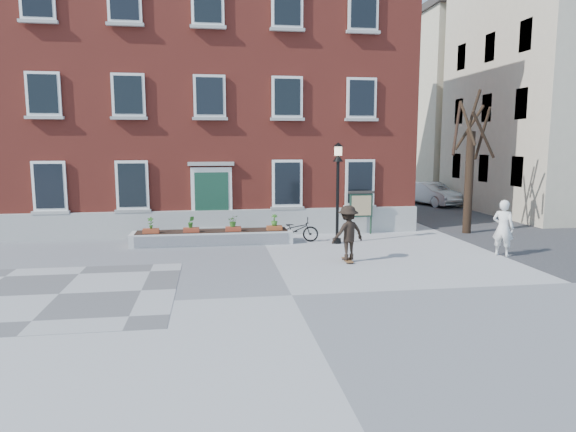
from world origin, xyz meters
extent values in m
plane|color=#969698|center=(0.00, 0.00, 0.00)|extent=(100.00, 100.00, 0.00)
cube|color=#525255|center=(-6.00, 1.00, 0.01)|extent=(6.00, 6.00, 0.01)
imported|color=black|center=(1.27, 7.18, 0.48)|extent=(1.91, 0.95, 0.96)
imported|color=silver|center=(11.73, 17.89, 0.72)|extent=(2.69, 4.60, 1.43)
imported|color=white|center=(7.98, 3.54, 0.99)|extent=(0.83, 0.85, 1.97)
cube|color=#963529|center=(-2.00, 14.00, 6.00)|extent=(18.00, 10.00, 12.00)
cube|color=#ABABA6|center=(-2.00, 8.88, 0.55)|extent=(18.00, 0.24, 1.10)
cube|color=gray|center=(-2.00, 8.75, 0.10)|extent=(2.60, 0.80, 0.20)
cube|color=#9C9C97|center=(-2.00, 8.90, 0.30)|extent=(2.20, 0.50, 0.20)
cube|color=white|center=(-2.00, 8.92, 1.65)|extent=(1.70, 0.12, 2.50)
cube|color=#153C2A|center=(-2.00, 8.87, 1.55)|extent=(1.40, 0.06, 2.30)
cube|color=#9D9D98|center=(-2.00, 8.88, 3.05)|extent=(1.90, 0.25, 0.15)
cube|color=white|center=(-8.40, 8.90, 2.20)|extent=(1.30, 0.10, 2.00)
cube|color=black|center=(-8.40, 8.85, 2.20)|extent=(1.08, 0.04, 1.78)
cube|color=#A9A9A4|center=(-8.40, 8.84, 1.14)|extent=(1.44, 0.20, 0.12)
cube|color=white|center=(-8.40, 8.90, 5.80)|extent=(1.30, 0.10, 1.70)
cube|color=black|center=(-8.40, 8.85, 5.80)|extent=(1.08, 0.04, 1.48)
cube|color=#A9AAA4|center=(-8.40, 8.84, 4.89)|extent=(1.44, 0.20, 0.12)
cube|color=#AAA9A4|center=(-8.40, 8.84, 8.49)|extent=(1.44, 0.20, 0.12)
cube|color=white|center=(-5.20, 8.90, 2.20)|extent=(1.30, 0.10, 2.00)
cube|color=black|center=(-5.20, 8.85, 2.20)|extent=(1.08, 0.04, 1.78)
cube|color=gray|center=(-5.20, 8.84, 1.14)|extent=(1.44, 0.20, 0.12)
cube|color=silver|center=(-5.20, 8.90, 5.80)|extent=(1.30, 0.10, 1.70)
cube|color=black|center=(-5.20, 8.85, 5.80)|extent=(1.08, 0.04, 1.48)
cube|color=gray|center=(-5.20, 8.84, 4.89)|extent=(1.44, 0.20, 0.12)
cube|color=white|center=(-5.20, 8.90, 9.40)|extent=(1.30, 0.10, 1.70)
cube|color=black|center=(-5.20, 8.85, 9.40)|extent=(1.08, 0.04, 1.48)
cube|color=#9F9F9A|center=(-5.20, 8.84, 8.49)|extent=(1.44, 0.20, 0.12)
cube|color=silver|center=(-2.00, 8.90, 5.80)|extent=(1.30, 0.10, 1.70)
cube|color=black|center=(-2.00, 8.85, 5.80)|extent=(1.08, 0.04, 1.48)
cube|color=#959591|center=(-2.00, 8.84, 4.89)|extent=(1.44, 0.20, 0.12)
cube|color=white|center=(-2.00, 8.90, 9.40)|extent=(1.30, 0.10, 1.70)
cube|color=black|center=(-2.00, 8.85, 9.40)|extent=(1.08, 0.04, 1.48)
cube|color=#A7A7A2|center=(-2.00, 8.84, 8.49)|extent=(1.44, 0.20, 0.12)
cube|color=white|center=(1.20, 8.90, 2.20)|extent=(1.30, 0.10, 2.00)
cube|color=black|center=(1.20, 8.85, 2.20)|extent=(1.08, 0.04, 1.78)
cube|color=gray|center=(1.20, 8.84, 1.14)|extent=(1.44, 0.20, 0.12)
cube|color=white|center=(1.20, 8.90, 5.80)|extent=(1.30, 0.10, 1.70)
cube|color=black|center=(1.20, 8.85, 5.80)|extent=(1.08, 0.04, 1.48)
cube|color=#9A9A95|center=(1.20, 8.84, 4.89)|extent=(1.44, 0.20, 0.12)
cube|color=white|center=(1.20, 8.90, 9.40)|extent=(1.30, 0.10, 1.70)
cube|color=black|center=(1.20, 8.85, 9.40)|extent=(1.08, 0.04, 1.48)
cube|color=#9C9C97|center=(1.20, 8.84, 8.49)|extent=(1.44, 0.20, 0.12)
cube|color=silver|center=(4.40, 8.90, 2.20)|extent=(1.30, 0.10, 2.00)
cube|color=black|center=(4.40, 8.85, 2.20)|extent=(1.08, 0.04, 1.78)
cube|color=#ADADA7|center=(4.40, 8.84, 1.14)|extent=(1.44, 0.20, 0.12)
cube|color=silver|center=(4.40, 8.90, 5.80)|extent=(1.30, 0.10, 1.70)
cube|color=black|center=(4.40, 8.85, 5.80)|extent=(1.08, 0.04, 1.48)
cube|color=#979792|center=(4.40, 8.84, 4.89)|extent=(1.44, 0.20, 0.12)
cube|color=silver|center=(4.40, 8.90, 9.40)|extent=(1.30, 0.10, 1.70)
cube|color=black|center=(4.40, 8.85, 9.40)|extent=(1.08, 0.04, 1.48)
cube|color=#A6A6A1|center=(4.40, 8.84, 8.49)|extent=(1.44, 0.20, 0.12)
cube|color=silver|center=(-2.00, 7.20, 0.25)|extent=(6.20, 1.10, 0.50)
cube|color=#ADADAD|center=(-2.00, 6.64, 0.25)|extent=(5.80, 0.02, 0.40)
cube|color=black|center=(-2.00, 7.20, 0.50)|extent=(5.80, 0.90, 0.06)
cube|color=#943B20|center=(-4.30, 6.95, 0.60)|extent=(0.60, 0.25, 0.20)
imported|color=#2C601C|center=(-4.30, 6.95, 0.92)|extent=(0.24, 0.24, 0.45)
cube|color=maroon|center=(-2.80, 6.95, 0.60)|extent=(0.60, 0.25, 0.20)
imported|color=#2A671E|center=(-2.80, 6.95, 0.92)|extent=(0.25, 0.25, 0.45)
cube|color=maroon|center=(-1.20, 6.95, 0.60)|extent=(0.60, 0.25, 0.20)
imported|color=#2C5B1B|center=(-1.20, 6.95, 0.92)|extent=(0.40, 0.40, 0.45)
cube|color=#994621|center=(0.40, 6.95, 0.60)|extent=(0.60, 0.25, 0.20)
imported|color=#31691F|center=(0.40, 6.95, 0.92)|extent=(0.25, 0.25, 0.45)
cylinder|color=black|center=(9.00, 8.00, 2.20)|extent=(0.36, 0.36, 4.40)
cylinder|color=black|center=(9.51, 8.00, 4.29)|extent=(0.12, 1.12, 2.23)
cylinder|color=#322216|center=(9.17, 8.52, 4.55)|extent=(1.18, 0.49, 1.97)
cylinder|color=black|center=(8.51, 8.36, 4.55)|extent=(0.88, 1.14, 2.35)
cylinder|color=#302115|center=(8.70, 7.78, 4.73)|extent=(0.60, 0.77, 1.90)
cylinder|color=black|center=(9.20, 7.37, 4.24)|extent=(1.39, 0.55, 1.95)
cylinder|color=black|center=(9.16, 8.13, 5.37)|extent=(0.43, 0.48, 1.58)
cube|color=#3C3C3F|center=(12.00, 18.00, 0.00)|extent=(8.00, 36.00, 0.01)
cube|color=beige|center=(18.00, 14.00, 7.00)|extent=(10.00, 11.00, 14.00)
cube|color=beige|center=(18.00, 26.00, 6.50)|extent=(10.00, 11.00, 13.00)
cube|color=#3C3634|center=(18.00, 26.00, 13.25)|extent=(10.40, 11.40, 0.50)
cube|color=black|center=(13.04, 10.80, 2.50)|extent=(0.08, 1.00, 1.50)
cube|color=black|center=(13.04, 14.00, 2.50)|extent=(0.08, 1.00, 1.50)
cube|color=black|center=(13.04, 17.20, 2.50)|extent=(0.08, 1.00, 1.50)
cube|color=black|center=(13.04, 10.80, 5.80)|extent=(0.08, 1.00, 1.50)
cube|color=black|center=(13.04, 14.00, 5.80)|extent=(0.08, 1.00, 1.50)
cube|color=black|center=(13.04, 17.20, 5.80)|extent=(0.08, 1.00, 1.50)
cube|color=black|center=(13.04, 10.80, 9.00)|extent=(0.08, 1.00, 1.50)
cube|color=black|center=(13.04, 14.00, 9.00)|extent=(0.08, 1.00, 1.50)
cube|color=black|center=(13.04, 17.20, 9.00)|extent=(0.08, 1.00, 1.50)
cylinder|color=black|center=(2.83, 6.58, 0.10)|extent=(0.32, 0.32, 0.20)
cylinder|color=black|center=(2.83, 6.58, 1.60)|extent=(0.12, 0.12, 3.20)
cone|color=black|center=(2.83, 6.58, 3.35)|extent=(0.40, 0.40, 0.30)
cube|color=beige|center=(2.83, 6.58, 3.60)|extent=(0.24, 0.24, 0.34)
cone|color=black|center=(2.83, 6.58, 3.85)|extent=(0.40, 0.40, 0.16)
cylinder|color=#1B3626|center=(3.89, 8.42, 0.90)|extent=(0.08, 0.08, 1.80)
cylinder|color=#18301F|center=(4.79, 8.42, 0.90)|extent=(0.08, 0.08, 1.80)
cube|color=#1B3628|center=(4.34, 8.42, 1.25)|extent=(1.00, 0.10, 1.00)
cube|color=#CCBF84|center=(4.34, 8.36, 1.25)|extent=(0.85, 0.02, 0.85)
cube|color=#342F2D|center=(4.34, 8.42, 1.82)|extent=(1.10, 0.16, 0.10)
cube|color=brown|center=(2.42, 3.47, 0.06)|extent=(0.22, 0.78, 0.03)
cylinder|color=black|center=(2.33, 3.19, 0.03)|extent=(0.03, 0.05, 0.05)
cylinder|color=black|center=(2.51, 3.19, 0.03)|extent=(0.03, 0.05, 0.05)
cylinder|color=black|center=(2.33, 3.75, 0.03)|extent=(0.03, 0.05, 0.05)
cylinder|color=black|center=(2.51, 3.75, 0.03)|extent=(0.03, 0.05, 0.05)
imported|color=black|center=(2.42, 3.47, 0.98)|extent=(1.32, 1.01, 1.81)
camera|label=1|loc=(-2.00, -12.70, 3.92)|focal=32.00mm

